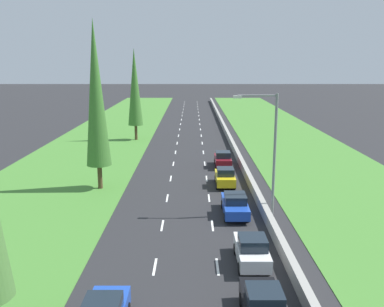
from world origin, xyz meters
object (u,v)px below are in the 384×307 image
at_px(blue_sedan_right_lane, 234,204).
at_px(street_light_mast, 269,146).
at_px(black_hatchback_right_lane, 262,305).
at_px(white_hatchback_right_lane, 251,250).
at_px(yellow_hatchback_right_lane, 224,177).
at_px(poplar_tree_third, 134,87).
at_px(maroon_hatchback_right_lane, 222,159).
at_px(poplar_tree_second, 95,94).

bearing_deg(blue_sedan_right_lane, street_light_mast, 5.11).
distance_m(black_hatchback_right_lane, street_light_mast, 14.35).
bearing_deg(white_hatchback_right_lane, black_hatchback_right_lane, -92.74).
distance_m(black_hatchback_right_lane, yellow_hatchback_right_lane, 20.70).
relative_size(yellow_hatchback_right_lane, poplar_tree_third, 0.30).
bearing_deg(poplar_tree_third, black_hatchback_right_lane, -75.57).
bearing_deg(maroon_hatchback_right_lane, blue_sedan_right_lane, -90.56).
bearing_deg(yellow_hatchback_right_lane, maroon_hatchback_right_lane, 87.59).
relative_size(black_hatchback_right_lane, poplar_tree_second, 0.26).
bearing_deg(white_hatchback_right_lane, maroon_hatchback_right_lane, 90.08).
bearing_deg(street_light_mast, black_hatchback_right_lane, -100.85).
bearing_deg(poplar_tree_second, street_light_mast, -24.64).
relative_size(blue_sedan_right_lane, poplar_tree_second, 0.30).
bearing_deg(blue_sedan_right_lane, poplar_tree_second, 149.99).
height_order(black_hatchback_right_lane, poplar_tree_second, poplar_tree_second).
relative_size(blue_sedan_right_lane, yellow_hatchback_right_lane, 1.15).
distance_m(black_hatchback_right_lane, white_hatchback_right_lane, 5.47).
xyz_separation_m(maroon_hatchback_right_lane, street_light_mast, (2.34, -14.37, 4.40)).
xyz_separation_m(yellow_hatchback_right_lane, maroon_hatchback_right_lane, (0.30, 7.09, 0.00)).
bearing_deg(street_light_mast, white_hatchback_right_lane, -106.19).
distance_m(white_hatchback_right_lane, yellow_hatchback_right_lane, 15.24).
xyz_separation_m(yellow_hatchback_right_lane, street_light_mast, (2.64, -7.29, 4.40)).
xyz_separation_m(blue_sedan_right_lane, street_light_mast, (2.48, 0.22, 4.42)).
distance_m(blue_sedan_right_lane, street_light_mast, 5.07).
bearing_deg(maroon_hatchback_right_lane, white_hatchback_right_lane, -89.92).
bearing_deg(white_hatchback_right_lane, poplar_tree_third, 106.76).
xyz_separation_m(white_hatchback_right_lane, street_light_mast, (2.31, 7.96, 4.40)).
height_order(white_hatchback_right_lane, poplar_tree_second, poplar_tree_second).
bearing_deg(black_hatchback_right_lane, white_hatchback_right_lane, 87.26).
distance_m(yellow_hatchback_right_lane, poplar_tree_third, 26.32).
height_order(white_hatchback_right_lane, street_light_mast, street_light_mast).
height_order(poplar_tree_second, street_light_mast, poplar_tree_second).
bearing_deg(blue_sedan_right_lane, black_hatchback_right_lane, -90.38).
relative_size(yellow_hatchback_right_lane, street_light_mast, 0.43).
bearing_deg(black_hatchback_right_lane, poplar_tree_third, 104.43).
distance_m(black_hatchback_right_lane, blue_sedan_right_lane, 13.19).
height_order(blue_sedan_right_lane, poplar_tree_third, poplar_tree_third).
height_order(poplar_tree_second, poplar_tree_third, poplar_tree_second).
bearing_deg(poplar_tree_third, poplar_tree_second, -90.32).
bearing_deg(poplar_tree_second, blue_sedan_right_lane, -30.01).
relative_size(white_hatchback_right_lane, poplar_tree_third, 0.30).
distance_m(yellow_hatchback_right_lane, street_light_mast, 8.91).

